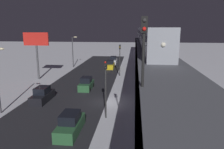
{
  "coord_description": "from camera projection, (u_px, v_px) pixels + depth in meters",
  "views": [
    {
      "loc": [
        -3.96,
        26.95,
        9.76
      ],
      "look_at": [
        0.01,
        -10.1,
        1.58
      ],
      "focal_mm": 34.31,
      "sensor_mm": 36.0,
      "label": 1
    }
  ],
  "objects": [
    {
      "name": "elevated_railway",
      "position": [
        154.0,
        62.0,
        26.83
      ],
      "size": [
        5.0,
        93.38,
        6.38
      ],
      "color": "slate",
      "rests_on": "ground_plane"
    },
    {
      "name": "sedan_green",
      "position": [
        86.0,
        84.0,
        34.68
      ],
      "size": [
        1.91,
        4.28,
        1.97
      ],
      "rotation": [
        0.0,
        0.0,
        3.14
      ],
      "color": "#2D6038",
      "rests_on": "ground_plane"
    },
    {
      "name": "sedan_white",
      "position": [
        113.0,
        61.0,
        59.62
      ],
      "size": [
        1.8,
        4.6,
        1.97
      ],
      "rotation": [
        0.0,
        0.0,
        3.14
      ],
      "color": "silver",
      "rests_on": "ground_plane"
    },
    {
      "name": "street_lamp_far",
      "position": [
        73.0,
        48.0,
        53.09
      ],
      "size": [
        1.35,
        0.44,
        7.65
      ],
      "color": "#38383D",
      "rests_on": "ground_plane"
    },
    {
      "name": "avenue_asphalt",
      "position": [
        67.0,
        101.0,
        29.21
      ],
      "size": [
        11.0,
        93.38,
        0.01
      ],
      "primitive_type": "cube",
      "color": "#28282D",
      "rests_on": "ground_plane"
    },
    {
      "name": "subway_train",
      "position": [
        145.0,
        34.0,
        55.35
      ],
      "size": [
        2.94,
        74.07,
        3.4
      ],
      "color": "#999EA8",
      "rests_on": "elevated_railway"
    },
    {
      "name": "sedan_green_2",
      "position": [
        70.0,
        125.0,
        20.22
      ],
      "size": [
        1.8,
        4.69,
        1.97
      ],
      "rotation": [
        0.0,
        0.0,
        3.14
      ],
      "color": "#2D6038",
      "rests_on": "ground_plane"
    },
    {
      "name": "commercial_billboard",
      "position": [
        36.0,
        44.0,
        39.98
      ],
      "size": [
        4.8,
        0.36,
        8.9
      ],
      "color": "#4C4C51",
      "rests_on": "ground_plane"
    },
    {
      "name": "traffic_light_mid",
      "position": [
        120.0,
        56.0,
        43.46
      ],
      "size": [
        0.32,
        0.44,
        6.4
      ],
      "color": "#2D2D2D",
      "rests_on": "ground_plane"
    },
    {
      "name": "sedan_yellow",
      "position": [
        110.0,
        65.0,
        52.46
      ],
      "size": [
        1.8,
        4.72,
        1.97
      ],
      "rotation": [
        0.0,
        0.0,
        3.14
      ],
      "color": "gold",
      "rests_on": "ground_plane"
    },
    {
      "name": "rail_signal",
      "position": [
        144.0,
        40.0,
        11.92
      ],
      "size": [
        0.36,
        0.41,
        4.0
      ],
      "color": "black",
      "rests_on": "elevated_railway"
    },
    {
      "name": "sedan_black",
      "position": [
        42.0,
        95.0,
        28.94
      ],
      "size": [
        1.8,
        4.63,
        1.97
      ],
      "color": "black",
      "rests_on": "ground_plane"
    },
    {
      "name": "traffic_light_near",
      "position": [
        106.0,
        81.0,
        22.75
      ],
      "size": [
        0.32,
        0.44,
        6.4
      ],
      "color": "#2D2D2D",
      "rests_on": "ground_plane"
    },
    {
      "name": "ground_plane",
      "position": [
        104.0,
        102.0,
        28.68
      ],
      "size": [
        240.0,
        240.0,
        0.0
      ],
      "primitive_type": "plane",
      "color": "white"
    }
  ]
}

